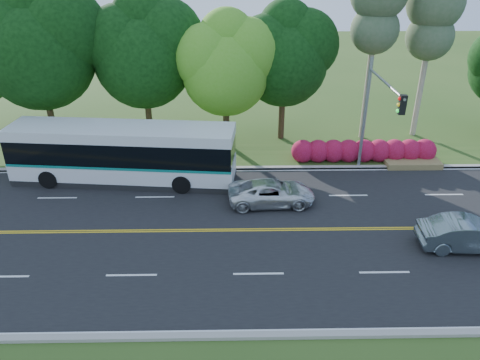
{
  "coord_description": "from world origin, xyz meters",
  "views": [
    {
      "loc": [
        -1.59,
        -19.76,
        12.79
      ],
      "look_at": [
        -1.2,
        2.0,
        1.81
      ],
      "focal_mm": 35.0,
      "sensor_mm": 36.0,
      "label": 1
    }
  ],
  "objects_px": {
    "sedan": "(469,234)",
    "suv": "(272,193)",
    "transit_bus": "(123,155)",
    "traffic_signal": "(376,106)"
  },
  "relations": [
    {
      "from": "transit_bus",
      "to": "suv",
      "type": "bearing_deg",
      "value": -13.32
    },
    {
      "from": "traffic_signal",
      "to": "sedan",
      "type": "height_order",
      "value": "traffic_signal"
    },
    {
      "from": "traffic_signal",
      "to": "sedan",
      "type": "distance_m",
      "value": 8.63
    },
    {
      "from": "sedan",
      "to": "suv",
      "type": "relative_size",
      "value": 0.97
    },
    {
      "from": "transit_bus",
      "to": "suv",
      "type": "distance_m",
      "value": 9.14
    },
    {
      "from": "traffic_signal",
      "to": "transit_bus",
      "type": "bearing_deg",
      "value": 179.02
    },
    {
      "from": "sedan",
      "to": "suv",
      "type": "distance_m",
      "value": 9.89
    },
    {
      "from": "sedan",
      "to": "transit_bus",
      "type": "bearing_deg",
      "value": 70.42
    },
    {
      "from": "transit_bus",
      "to": "sedan",
      "type": "bearing_deg",
      "value": -17.29
    },
    {
      "from": "traffic_signal",
      "to": "suv",
      "type": "bearing_deg",
      "value": -155.52
    }
  ]
}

